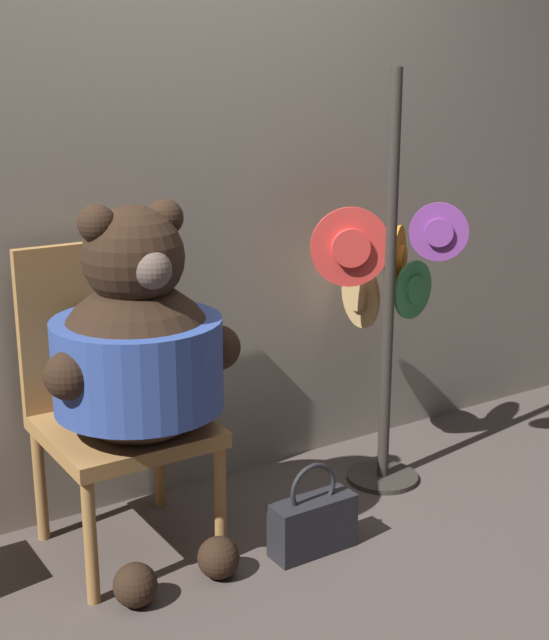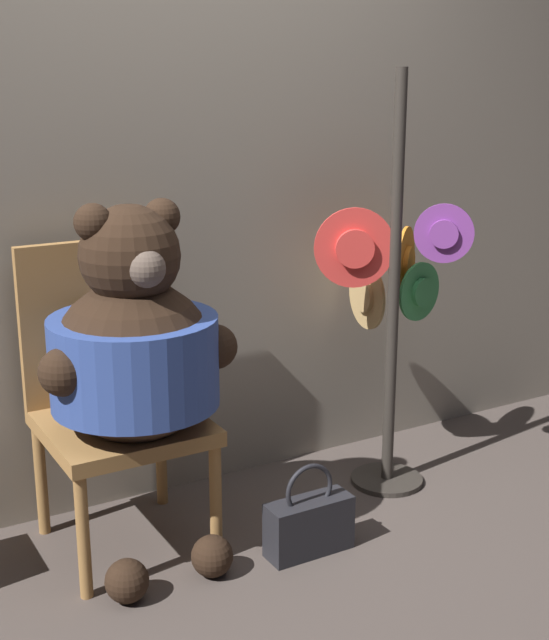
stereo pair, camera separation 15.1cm
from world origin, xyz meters
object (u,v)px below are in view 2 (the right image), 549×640
Objects in this scene: chair at (111,391)px; teddy_bear at (135,351)px; handbag_on_ground at (309,523)px; hat_display_rack at (391,299)px.

chair is 0.26m from teddy_bear.
handbag_on_ground is (0.49, -0.26, -0.61)m from teddy_bear.
teddy_bear reaches higher than chair.
teddy_bear is 1.06m from hat_display_rack.
hat_display_rack is at bearing 4.35° from teddy_bear.
hat_display_rack is 0.91m from handbag_on_ground.
chair is 0.79m from handbag_on_ground.
hat_display_rack reaches higher than handbag_on_ground.
chair reaches higher than handbag_on_ground.
hat_display_rack reaches higher than chair.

